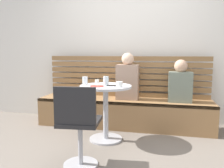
% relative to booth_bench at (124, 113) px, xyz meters
% --- Properties ---
extents(ground, '(8.00, 8.00, 0.00)m').
position_rel_booth_bench_xyz_m(ground, '(0.00, -1.20, -0.22)').
color(ground, '#70665B').
extents(back_wall, '(5.20, 0.10, 2.90)m').
position_rel_booth_bench_xyz_m(back_wall, '(0.00, 0.44, 1.23)').
color(back_wall, silver).
rests_on(back_wall, ground).
extents(booth_bench, '(2.70, 0.52, 0.44)m').
position_rel_booth_bench_xyz_m(booth_bench, '(0.00, 0.00, 0.00)').
color(booth_bench, olive).
rests_on(booth_bench, ground).
extents(booth_backrest, '(2.65, 0.04, 0.67)m').
position_rel_booth_bench_xyz_m(booth_backrest, '(0.00, 0.24, 0.56)').
color(booth_backrest, olive).
rests_on(booth_backrest, booth_bench).
extents(cafe_table, '(0.68, 0.68, 0.74)m').
position_rel_booth_bench_xyz_m(cafe_table, '(-0.13, -0.62, 0.30)').
color(cafe_table, '#ADADB2').
rests_on(cafe_table, ground).
extents(white_chair, '(0.44, 0.44, 0.85)m').
position_rel_booth_bench_xyz_m(white_chair, '(-0.21, -1.43, 0.24)').
color(white_chair, '#ADADB2').
rests_on(white_chair, ground).
extents(person_adult, '(0.34, 0.22, 0.72)m').
position_rel_booth_bench_xyz_m(person_adult, '(0.05, 0.02, 0.54)').
color(person_adult, '#9E7F6B').
rests_on(person_adult, booth_bench).
extents(person_child_left, '(0.34, 0.22, 0.63)m').
position_rel_booth_bench_xyz_m(person_child_left, '(0.84, 0.00, 0.49)').
color(person_child_left, slate).
rests_on(person_child_left, booth_bench).
extents(cup_ceramic_white, '(0.08, 0.08, 0.07)m').
position_rel_booth_bench_xyz_m(cup_ceramic_white, '(0.07, -0.73, 0.55)').
color(cup_ceramic_white, white).
rests_on(cup_ceramic_white, cafe_table).
extents(cup_espresso_small, '(0.06, 0.06, 0.05)m').
position_rel_booth_bench_xyz_m(cup_espresso_small, '(-0.30, -0.47, 0.55)').
color(cup_espresso_small, silver).
rests_on(cup_espresso_small, cafe_table).
extents(cup_glass_tall, '(0.07, 0.07, 0.12)m').
position_rel_booth_bench_xyz_m(cup_glass_tall, '(-0.13, -0.62, 0.58)').
color(cup_glass_tall, silver).
rests_on(cup_glass_tall, cafe_table).
extents(cup_water_clear, '(0.07, 0.07, 0.11)m').
position_rel_booth_bench_xyz_m(cup_water_clear, '(-0.42, -0.62, 0.57)').
color(cup_water_clear, white).
rests_on(cup_water_clear, cafe_table).
extents(plate_small, '(0.17, 0.17, 0.01)m').
position_rel_booth_bench_xyz_m(plate_small, '(-0.22, -0.74, 0.52)').
color(plate_small, '#DB4C42').
rests_on(plate_small, cafe_table).
extents(phone_on_table, '(0.14, 0.08, 0.01)m').
position_rel_booth_bench_xyz_m(phone_on_table, '(-0.04, -0.64, 0.52)').
color(phone_on_table, black).
rests_on(phone_on_table, cafe_table).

